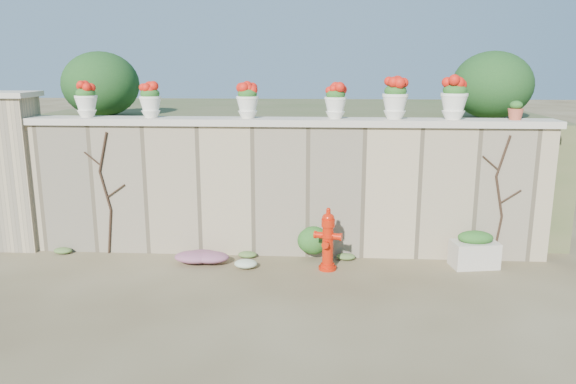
# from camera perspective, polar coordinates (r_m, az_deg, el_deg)

# --- Properties ---
(ground) EXTENTS (80.00, 80.00, 0.00)m
(ground) POSITION_cam_1_polar(r_m,az_deg,el_deg) (7.22, -1.75, -10.78)
(ground) COLOR brown
(ground) RESTS_ON ground
(stone_wall) EXTENTS (8.00, 0.40, 2.00)m
(stone_wall) POSITION_cam_1_polar(r_m,az_deg,el_deg) (8.62, -0.68, 0.19)
(stone_wall) COLOR tan
(stone_wall) RESTS_ON ground
(wall_cap) EXTENTS (8.10, 0.52, 0.10)m
(wall_cap) POSITION_cam_1_polar(r_m,az_deg,el_deg) (8.44, -0.70, 7.15)
(wall_cap) COLOR beige
(wall_cap) RESTS_ON stone_wall
(gate_pillar) EXTENTS (0.72, 0.72, 2.48)m
(gate_pillar) POSITION_cam_1_polar(r_m,az_deg,el_deg) (9.79, -25.72, 1.98)
(gate_pillar) COLOR tan
(gate_pillar) RESTS_ON ground
(raised_fill) EXTENTS (9.00, 6.00, 2.00)m
(raised_fill) POSITION_cam_1_polar(r_m,az_deg,el_deg) (11.75, 0.49, 3.65)
(raised_fill) COLOR #384C23
(raised_fill) RESTS_ON ground
(back_shrub_left) EXTENTS (1.30, 1.30, 1.10)m
(back_shrub_left) POSITION_cam_1_polar(r_m,az_deg,el_deg) (10.32, -18.49, 10.35)
(back_shrub_left) COLOR #143814
(back_shrub_left) RESTS_ON raised_fill
(back_shrub_right) EXTENTS (1.30, 1.30, 1.10)m
(back_shrub_right) POSITION_cam_1_polar(r_m,az_deg,el_deg) (9.97, 20.05, 10.17)
(back_shrub_right) COLOR #143814
(back_shrub_right) RESTS_ON raised_fill
(vine_left) EXTENTS (0.60, 0.04, 1.91)m
(vine_left) POSITION_cam_1_polar(r_m,az_deg,el_deg) (9.01, -18.00, 0.05)
(vine_left) COLOR black
(vine_left) RESTS_ON ground
(vine_right) EXTENTS (0.60, 0.04, 1.91)m
(vine_right) POSITION_cam_1_polar(r_m,az_deg,el_deg) (8.77, 20.72, -0.49)
(vine_right) COLOR black
(vine_right) RESTS_ON ground
(fire_hydrant) EXTENTS (0.40, 0.28, 0.91)m
(fire_hydrant) POSITION_cam_1_polar(r_m,az_deg,el_deg) (8.04, 4.07, -4.78)
(fire_hydrant) COLOR red
(fire_hydrant) RESTS_ON ground
(planter_box) EXTENTS (0.71, 0.48, 0.54)m
(planter_box) POSITION_cam_1_polar(r_m,az_deg,el_deg) (8.63, 18.42, -5.64)
(planter_box) COLOR beige
(planter_box) RESTS_ON ground
(green_shrub) EXTENTS (0.68, 0.61, 0.65)m
(green_shrub) POSITION_cam_1_polar(r_m,az_deg,el_deg) (8.53, 2.52, -4.66)
(green_shrub) COLOR #1E5119
(green_shrub) RESTS_ON ground
(magenta_clump) EXTENTS (0.93, 0.62, 0.25)m
(magenta_clump) POSITION_cam_1_polar(r_m,az_deg,el_deg) (8.46, -9.01, -6.40)
(magenta_clump) COLOR #BE2691
(magenta_clump) RESTS_ON ground
(white_flowers) EXTENTS (0.44, 0.35, 0.16)m
(white_flowers) POSITION_cam_1_polar(r_m,az_deg,el_deg) (8.21, -4.35, -7.21)
(white_flowers) COLOR white
(white_flowers) RESTS_ON ground
(urn_pot_0) EXTENTS (0.34, 0.34, 0.53)m
(urn_pot_0) POSITION_cam_1_polar(r_m,az_deg,el_deg) (9.13, -19.83, 8.80)
(urn_pot_0) COLOR white
(urn_pot_0) RESTS_ON wall_cap
(urn_pot_1) EXTENTS (0.33, 0.33, 0.52)m
(urn_pot_1) POSITION_cam_1_polar(r_m,az_deg,el_deg) (8.79, -13.81, 9.02)
(urn_pot_1) COLOR white
(urn_pot_1) RESTS_ON wall_cap
(urn_pot_2) EXTENTS (0.33, 0.33, 0.53)m
(urn_pot_2) POSITION_cam_1_polar(r_m,az_deg,el_deg) (8.47, -4.13, 9.24)
(urn_pot_2) COLOR white
(urn_pot_2) RESTS_ON wall_cap
(urn_pot_3) EXTENTS (0.33, 0.33, 0.51)m
(urn_pot_3) POSITION_cam_1_polar(r_m,az_deg,el_deg) (8.40, 4.84, 9.16)
(urn_pot_3) COLOR white
(urn_pot_3) RESTS_ON wall_cap
(urn_pot_4) EXTENTS (0.38, 0.38, 0.59)m
(urn_pot_4) POSITION_cam_1_polar(r_m,az_deg,el_deg) (8.46, 10.83, 9.27)
(urn_pot_4) COLOR white
(urn_pot_4) RESTS_ON wall_cap
(urn_pot_5) EXTENTS (0.39, 0.39, 0.61)m
(urn_pot_5) POSITION_cam_1_polar(r_m,az_deg,el_deg) (8.60, 16.52, 9.09)
(urn_pot_5) COLOR white
(urn_pot_5) RESTS_ON wall_cap
(terracotta_pot) EXTENTS (0.22, 0.22, 0.27)m
(terracotta_pot) POSITION_cam_1_polar(r_m,az_deg,el_deg) (8.85, 22.12, 7.60)
(terracotta_pot) COLOR #B24F36
(terracotta_pot) RESTS_ON wall_cap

